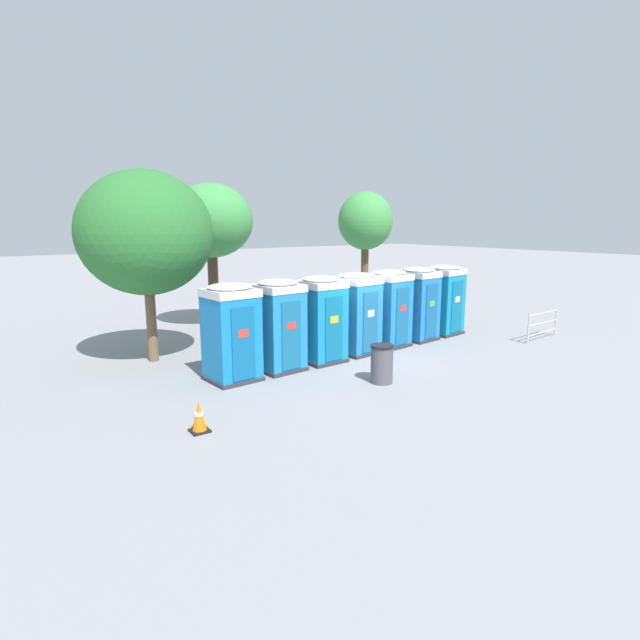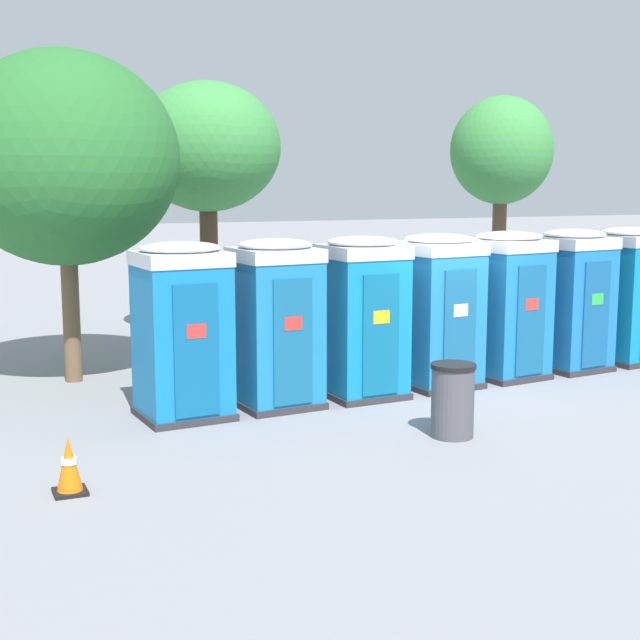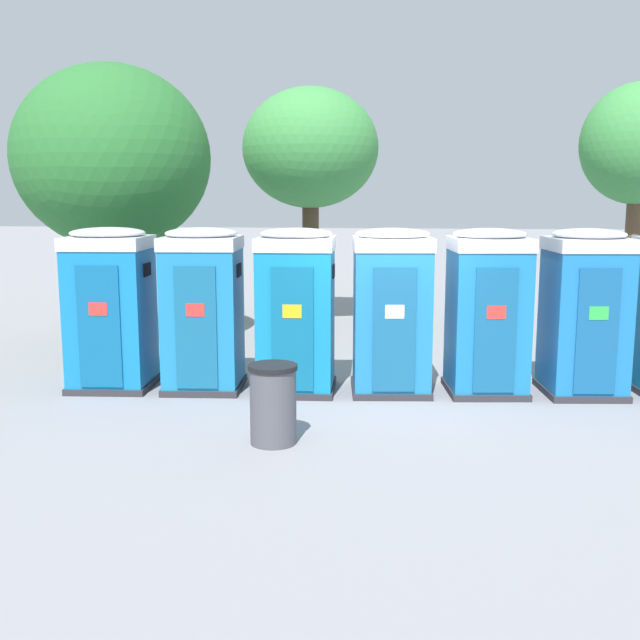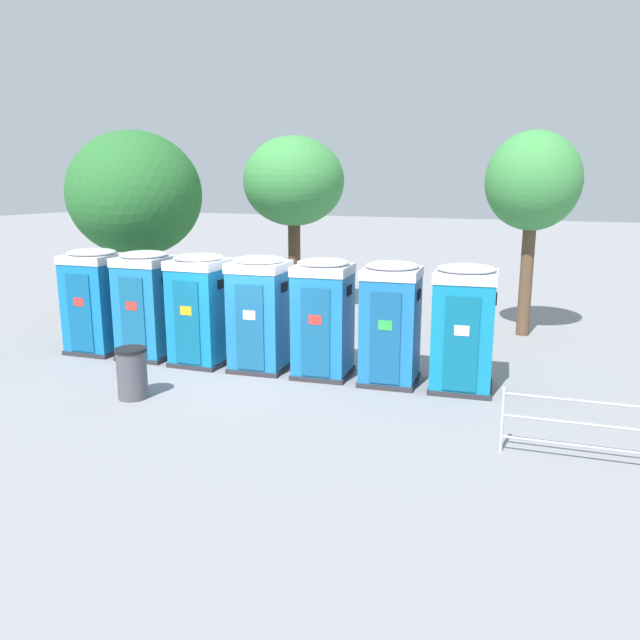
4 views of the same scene
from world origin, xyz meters
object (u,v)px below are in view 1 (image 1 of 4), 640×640
(event_barrier, at_px, (543,324))
(portapotty_4, at_px, (389,308))
(street_tree_2, at_px, (146,233))
(traffic_cone, at_px, (199,417))
(portapotty_5, at_px, (418,303))
(portapotty_0, at_px, (231,332))
(portapotty_1, at_px, (279,325))
(street_tree_0, at_px, (365,222))
(trash_can, at_px, (382,364))
(street_tree_1, at_px, (211,222))
(portapotty_2, at_px, (321,319))
(portapotty_6, at_px, (443,299))
(portapotty_3, at_px, (357,313))

(event_barrier, bearing_deg, portapotty_4, 154.16)
(street_tree_2, bearing_deg, traffic_cone, -98.51)
(event_barrier, bearing_deg, portapotty_5, 144.69)
(portapotty_0, distance_m, portapotty_1, 1.46)
(portapotty_1, bearing_deg, portapotty_5, 3.94)
(street_tree_0, distance_m, event_barrier, 8.80)
(portapotty_1, xyz_separation_m, street_tree_0, (7.98, 5.81, 2.77))
(traffic_cone, bearing_deg, portapotty_1, 38.49)
(trash_can, bearing_deg, event_barrier, 2.53)
(portapotty_4, xyz_separation_m, street_tree_1, (-3.54, 6.02, 2.78))
(portapotty_2, xyz_separation_m, portapotty_6, (5.84, 0.49, -0.00))
(street_tree_1, height_order, trash_can, street_tree_1)
(portapotty_4, bearing_deg, portapotty_6, 4.49)
(street_tree_1, distance_m, event_barrier, 12.57)
(traffic_cone, bearing_deg, portapotty_6, 16.91)
(portapotty_3, bearing_deg, street_tree_0, 48.04)
(portapotty_5, height_order, street_tree_1, street_tree_1)
(street_tree_0, relative_size, street_tree_2, 0.98)
(portapotty_2, xyz_separation_m, street_tree_0, (6.51, 5.77, 2.77))
(portapotty_0, xyz_separation_m, traffic_cone, (-1.97, -2.63, -0.97))
(portapotty_2, height_order, portapotty_4, same)
(portapotty_5, height_order, street_tree_0, street_tree_0)
(portapotty_6, distance_m, event_barrier, 3.50)
(portapotty_5, bearing_deg, street_tree_2, 163.04)
(street_tree_0, height_order, street_tree_1, street_tree_1)
(trash_can, bearing_deg, street_tree_0, 52.31)
(trash_can, bearing_deg, portapotty_3, 63.12)
(trash_can, xyz_separation_m, traffic_cone, (-5.00, -0.24, -0.19))
(portapotty_6, bearing_deg, portapotty_4, -175.51)
(street_tree_0, height_order, street_tree_2, street_tree_2)
(street_tree_1, height_order, street_tree_2, street_tree_2)
(portapotty_4, bearing_deg, street_tree_1, 120.47)
(trash_can, bearing_deg, portapotty_1, 122.18)
(portapotty_1, xyz_separation_m, portapotty_6, (7.30, 0.53, -0.00))
(portapotty_4, distance_m, street_tree_2, 7.85)
(portapotty_5, relative_size, street_tree_1, 0.46)
(portapotty_2, bearing_deg, street_tree_0, 41.52)
(portapotty_0, height_order, traffic_cone, portapotty_0)
(portapotty_2, bearing_deg, street_tree_2, 144.07)
(street_tree_1, bearing_deg, portapotty_6, -41.88)
(portapotty_2, xyz_separation_m, street_tree_2, (-4.04, 2.93, 2.46))
(traffic_cone, bearing_deg, street_tree_1, 64.77)
(portapotty_0, xyz_separation_m, portapotty_6, (8.76, 0.63, 0.00))
(portapotty_1, relative_size, street_tree_1, 0.46)
(portapotty_2, height_order, street_tree_0, street_tree_0)
(portapotty_2, bearing_deg, street_tree_1, 95.70)
(portapotty_2, height_order, traffic_cone, portapotty_2)
(portapotty_5, relative_size, trash_can, 2.56)
(portapotty_1, height_order, traffic_cone, portapotty_1)
(street_tree_0, distance_m, trash_can, 11.07)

